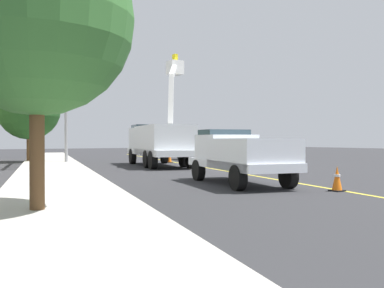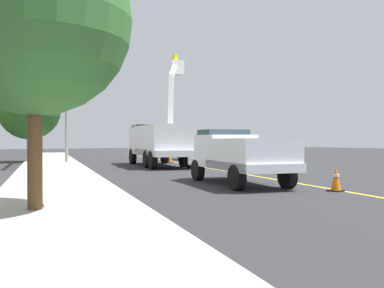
% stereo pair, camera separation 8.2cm
% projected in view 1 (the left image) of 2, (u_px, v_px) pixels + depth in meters
% --- Properties ---
extents(ground, '(120.00, 120.00, 0.00)m').
position_uv_depth(ground, '(205.00, 167.00, 25.32)').
color(ground, '#2D2D30').
extents(sidewalk_far_side, '(59.52, 15.44, 0.12)m').
position_uv_depth(sidewalk_far_side, '(54.00, 170.00, 22.46)').
color(sidewalk_far_side, '#B2ADA3').
rests_on(sidewalk_far_side, ground).
extents(lane_centre_stripe, '(49.04, 10.08, 0.01)m').
position_uv_depth(lane_centre_stripe, '(205.00, 167.00, 25.32)').
color(lane_centre_stripe, yellow).
rests_on(lane_centre_stripe, ground).
extents(utility_bucket_truck, '(8.53, 4.08, 7.32)m').
position_uv_depth(utility_bucket_truck, '(159.00, 140.00, 26.82)').
color(utility_bucket_truck, silver).
rests_on(utility_bucket_truck, ground).
extents(service_pickup_truck, '(5.91, 3.17, 2.06)m').
position_uv_depth(service_pickup_truck, '(240.00, 154.00, 15.73)').
color(service_pickup_truck, white).
rests_on(service_pickup_truck, ground).
extents(passing_minivan, '(5.08, 2.81, 1.69)m').
position_uv_depth(passing_minivan, '(195.00, 148.00, 34.57)').
color(passing_minivan, black).
rests_on(passing_minivan, ground).
extents(traffic_cone_leading, '(0.40, 0.40, 0.82)m').
position_uv_depth(traffic_cone_leading, '(337.00, 179.00, 13.57)').
color(traffic_cone_leading, black).
rests_on(traffic_cone_leading, ground).
extents(traffic_cone_mid_front, '(0.40, 0.40, 0.86)m').
position_uv_depth(traffic_cone_mid_front, '(169.00, 157.00, 30.55)').
color(traffic_cone_mid_front, black).
rests_on(traffic_cone_mid_front, ground).
extents(traffic_signal_mast, '(6.93, 1.62, 7.83)m').
position_uv_depth(traffic_signal_mast, '(68.00, 80.00, 27.21)').
color(traffic_signal_mast, gray).
rests_on(traffic_signal_mast, ground).
extents(street_tree_left, '(4.28, 4.28, 6.45)m').
position_uv_depth(street_tree_left, '(37.00, 19.00, 9.25)').
color(street_tree_left, brown).
rests_on(street_tree_left, ground).
extents(street_tree_right, '(4.57, 4.57, 6.25)m').
position_uv_depth(street_tree_right, '(29.00, 109.00, 31.23)').
color(street_tree_right, brown).
rests_on(street_tree_right, ground).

